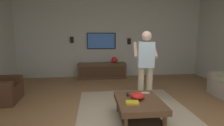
% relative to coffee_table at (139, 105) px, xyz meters
% --- Properties ---
extents(ground_plane, '(8.79, 8.79, 0.00)m').
position_rel_coffee_table_xyz_m(ground_plane, '(-0.16, 0.16, -0.30)').
color(ground_plane, olive).
extents(wall_back_tv, '(0.10, 6.95, 2.83)m').
position_rel_coffee_table_xyz_m(wall_back_tv, '(3.55, 0.16, 1.12)').
color(wall_back_tv, '#B2B7AD').
rests_on(wall_back_tv, ground).
extents(area_rug, '(2.97, 2.29, 0.01)m').
position_rel_coffee_table_xyz_m(area_rug, '(0.20, 0.00, -0.29)').
color(area_rug, tan).
rests_on(area_rug, ground).
extents(coffee_table, '(1.00, 0.80, 0.40)m').
position_rel_coffee_table_xyz_m(coffee_table, '(0.00, 0.00, 0.00)').
color(coffee_table, '#513823').
rests_on(coffee_table, ground).
extents(media_console, '(0.45, 1.70, 0.55)m').
position_rel_coffee_table_xyz_m(media_console, '(3.21, 0.51, -0.02)').
color(media_console, '#513823').
rests_on(media_console, ground).
extents(tv, '(0.05, 1.04, 0.58)m').
position_rel_coffee_table_xyz_m(tv, '(3.45, 0.51, 1.04)').
color(tv, black).
extents(person_standing, '(0.59, 0.60, 1.64)m').
position_rel_coffee_table_xyz_m(person_standing, '(0.93, -0.39, 0.64)').
color(person_standing, '#C6B793').
rests_on(person_standing, ground).
extents(bowl, '(0.27, 0.27, 0.12)m').
position_rel_coffee_table_xyz_m(bowl, '(0.06, 0.02, 0.16)').
color(bowl, red).
rests_on(bowl, coffee_table).
extents(remote_white, '(0.07, 0.16, 0.02)m').
position_rel_coffee_table_xyz_m(remote_white, '(0.32, -0.21, 0.12)').
color(remote_white, white).
rests_on(remote_white, coffee_table).
extents(remote_black, '(0.15, 0.06, 0.02)m').
position_rel_coffee_table_xyz_m(remote_black, '(0.26, 0.16, 0.12)').
color(remote_black, black).
rests_on(remote_black, coffee_table).
extents(book, '(0.19, 0.24, 0.04)m').
position_rel_coffee_table_xyz_m(book, '(-0.16, 0.16, 0.12)').
color(book, gold).
rests_on(book, coffee_table).
extents(vase_round, '(0.22, 0.22, 0.22)m').
position_rel_coffee_table_xyz_m(vase_round, '(3.21, 0.07, 0.36)').
color(vase_round, red).
rests_on(vase_round, media_console).
extents(wall_speaker_left, '(0.06, 0.12, 0.22)m').
position_rel_coffee_table_xyz_m(wall_speaker_left, '(3.47, -0.52, 1.01)').
color(wall_speaker_left, black).
extents(wall_speaker_right, '(0.06, 0.12, 0.22)m').
position_rel_coffee_table_xyz_m(wall_speaker_right, '(3.47, 1.57, 1.08)').
color(wall_speaker_right, black).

